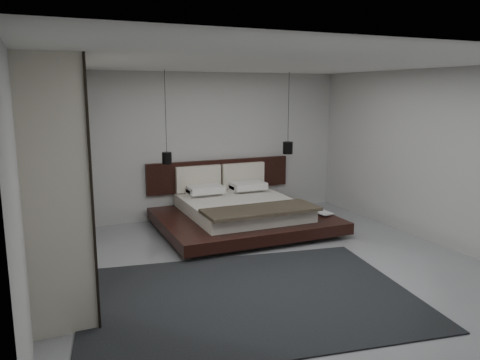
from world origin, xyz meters
name	(u,v)px	position (x,y,z in m)	size (l,w,h in m)	color
floor	(265,267)	(0.00, 0.00, 0.00)	(6.00, 6.00, 0.00)	gray
ceiling	(267,63)	(0.00, 0.00, 2.80)	(6.00, 6.00, 0.00)	white
wall_back	(197,146)	(0.00, 3.00, 1.40)	(6.00, 6.00, 0.00)	#B6B6B3
wall_front	(438,227)	(0.00, -3.00, 1.40)	(6.00, 6.00, 0.00)	#B6B6B3
wall_left	(24,186)	(-3.00, 0.00, 1.40)	(6.00, 6.00, 0.00)	#B6B6B3
wall_right	(434,157)	(3.00, 0.00, 1.40)	(6.00, 6.00, 0.00)	#B6B6B3
lattice_screen	(31,164)	(-2.95, 2.45, 1.30)	(0.05, 0.90, 2.60)	black
bed	(241,212)	(0.45, 1.90, 0.30)	(2.94, 2.46, 1.10)	black
book_lower	(318,214)	(1.66, 1.22, 0.29)	(0.22, 0.29, 0.03)	#99724C
book_upper	(318,214)	(1.63, 1.19, 0.31)	(0.23, 0.31, 0.02)	#99724C
pendant_left	(167,158)	(-0.76, 2.38, 1.29)	(0.17, 0.17, 1.62)	black
pendant_right	(288,148)	(1.66, 2.38, 1.35)	(0.19, 0.19, 1.57)	black
wardrobe	(51,176)	(-2.70, 0.52, 1.41)	(0.67, 2.86, 2.81)	beige
rug	(249,297)	(-0.63, -0.83, 0.01)	(3.90, 2.78, 0.02)	black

